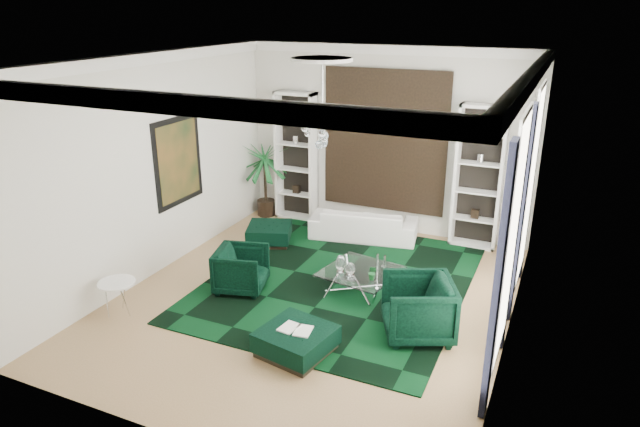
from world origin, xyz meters
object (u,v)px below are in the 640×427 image
at_px(ottoman_side, 269,234).
at_px(palm, 265,169).
at_px(armchair_right, 418,308).
at_px(coffee_table, 360,281).
at_px(sofa, 364,224).
at_px(armchair_left, 241,269).
at_px(side_table, 119,298).
at_px(ottoman_front, 296,341).

bearing_deg(ottoman_side, palm, 121.55).
xyz_separation_m(armchair_right, ottoman_side, (-3.60, 2.14, -0.26)).
bearing_deg(coffee_table, palm, 141.16).
relative_size(sofa, coffee_table, 1.88).
xyz_separation_m(sofa, coffee_table, (0.76, -2.23, -0.12)).
bearing_deg(palm, ottoman_side, -58.45).
height_order(armchair_left, side_table, armchair_left).
relative_size(armchair_right, ottoman_side, 1.17).
bearing_deg(armchair_right, palm, -153.01).
bearing_deg(ottoman_front, side_table, -176.57).
bearing_deg(armchair_left, ottoman_side, 0.56).
bearing_deg(armchair_left, armchair_right, -108.59).
xyz_separation_m(coffee_table, ottoman_front, (-0.19, -2.02, -0.02)).
relative_size(coffee_table, ottoman_front, 1.26).
height_order(armchair_right, ottoman_front, armchair_right).
xyz_separation_m(coffee_table, palm, (-3.25, 2.61, 0.88)).
height_order(armchair_right, ottoman_side, armchair_right).
relative_size(armchair_left, coffee_table, 0.72).
distance_m(coffee_table, ottoman_side, 2.70).
distance_m(sofa, armchair_right, 3.70).
xyz_separation_m(armchair_left, coffee_table, (1.85, 0.72, -0.18)).
bearing_deg(side_table, coffee_table, 34.90).
distance_m(sofa, palm, 2.63).
distance_m(sofa, ottoman_front, 4.29).
relative_size(ottoman_side, side_table, 1.49).
relative_size(ottoman_side, palm, 0.39).
bearing_deg(palm, side_table, -88.81).
bearing_deg(palm, sofa, -8.74).
bearing_deg(palm, ottoman_front, -56.57).
distance_m(ottoman_front, palm, 5.62).
bearing_deg(side_table, armchair_right, 16.50).
bearing_deg(ottoman_front, sofa, 97.63).
xyz_separation_m(ottoman_side, side_table, (-0.75, -3.43, 0.08)).
height_order(sofa, armchair_right, armchair_right).
xyz_separation_m(armchair_right, palm, (-4.45, 3.52, 0.63)).
xyz_separation_m(ottoman_side, ottoman_front, (2.21, -3.25, -0.01)).
height_order(sofa, armchair_left, armchair_left).
bearing_deg(armchair_left, ottoman_front, -143.13).
height_order(side_table, palm, palm).
xyz_separation_m(armchair_right, side_table, (-4.35, -1.29, -0.17)).
xyz_separation_m(sofa, palm, (-2.49, 0.38, 0.76)).
height_order(sofa, side_table, sofa).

